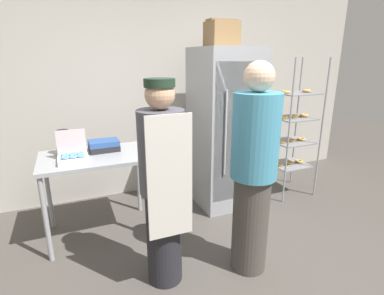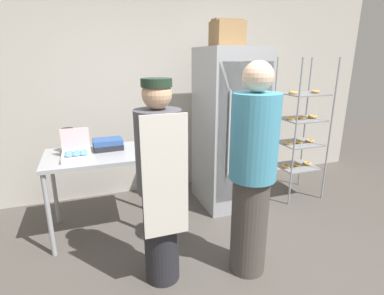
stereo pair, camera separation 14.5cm
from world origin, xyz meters
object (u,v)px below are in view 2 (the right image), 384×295
baking_rack (300,131)px  refrigerator (229,129)px  binder_stack (108,144)px  person_customer (252,173)px  cardboard_storage_box (227,33)px  person_baker (160,184)px  blender_pitcher (69,142)px  donut_box (76,154)px

baking_rack → refrigerator: bearing=172.3°
binder_stack → person_customer: bearing=-49.2°
cardboard_storage_box → person_baker: bearing=-134.1°
binder_stack → cardboard_storage_box: bearing=1.7°
cardboard_storage_box → person_baker: 1.93m
cardboard_storage_box → person_customer: cardboard_storage_box is taller
blender_pitcher → binder_stack: bearing=-4.0°
cardboard_storage_box → person_baker: cardboard_storage_box is taller
blender_pitcher → donut_box: bearing=-74.7°
baking_rack → person_baker: 2.31m
binder_stack → refrigerator: bearing=2.3°
binder_stack → person_baker: bearing=-74.0°
refrigerator → person_customer: size_ratio=1.08×
cardboard_storage_box → refrigerator: bearing=12.2°
donut_box → person_baker: person_baker is taller
blender_pitcher → person_baker: person_baker is taller
baking_rack → blender_pitcher: bearing=178.0°
cardboard_storage_box → baking_rack: bearing=-6.3°
person_baker → cardboard_storage_box: bearing=45.9°
binder_stack → person_customer: (1.03, -1.19, -0.01)m
cardboard_storage_box → person_customer: size_ratio=0.19×
blender_pitcher → person_customer: 1.86m
refrigerator → donut_box: refrigerator is taller
cardboard_storage_box → binder_stack: bearing=-178.3°
blender_pitcher → person_customer: (1.40, -1.22, -0.07)m
refrigerator → person_baker: refrigerator is taller
person_baker → blender_pitcher: bearing=122.2°
person_baker → baking_rack: bearing=25.2°
blender_pitcher → person_baker: size_ratio=0.15×
person_customer → cardboard_storage_box: bearing=74.8°
refrigerator → person_baker: 1.59m
refrigerator → baking_rack: bearing=-7.7°
donut_box → person_baker: 1.02m
refrigerator → person_baker: size_ratio=1.15×
blender_pitcher → binder_stack: (0.38, -0.03, -0.06)m
binder_stack → person_baker: 1.10m
refrigerator → donut_box: size_ratio=6.83×
baking_rack → donut_box: (-2.69, -0.16, 0.03)m
baking_rack → donut_box: bearing=-176.7°
baking_rack → person_baker: baking_rack is taller
binder_stack → cardboard_storage_box: 1.76m
donut_box → cardboard_storage_box: cardboard_storage_box is taller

